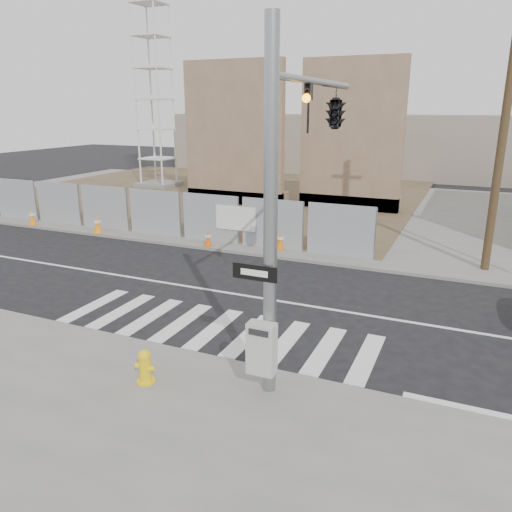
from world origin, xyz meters
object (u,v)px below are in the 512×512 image
at_px(crane_tower, 152,54).
at_px(traffic_cone_a, 32,217).
at_px(traffic_cone_d, 280,241).
at_px(traffic_cone_c, 208,239).
at_px(fire_hydrant, 145,366).
at_px(signal_pole, 317,145).
at_px(traffic_cone_b, 98,224).

xyz_separation_m(crane_tower, traffic_cone_a, (1.39, -12.78, -8.53)).
bearing_deg(traffic_cone_d, traffic_cone_c, -165.25).
bearing_deg(traffic_cone_a, fire_hydrant, -35.67).
distance_m(signal_pole, traffic_cone_b, 14.29).
bearing_deg(traffic_cone_d, traffic_cone_a, -176.55).
relative_size(traffic_cone_b, traffic_cone_c, 1.21).
xyz_separation_m(signal_pole, fire_hydrant, (-2.43, -3.54, -4.30)).
distance_m(traffic_cone_a, traffic_cone_d, 12.60).
bearing_deg(fire_hydrant, traffic_cone_a, 129.05).
bearing_deg(traffic_cone_b, crane_tower, 112.87).
height_order(signal_pole, traffic_cone_c, signal_pole).
xyz_separation_m(fire_hydrant, traffic_cone_c, (-3.97, 9.81, -0.05)).
height_order(traffic_cone_a, traffic_cone_b, traffic_cone_b).
height_order(crane_tower, traffic_cone_d, crane_tower).
distance_m(fire_hydrant, traffic_cone_a, 16.82).
height_order(fire_hydrant, traffic_cone_d, fire_hydrant).
xyz_separation_m(traffic_cone_b, traffic_cone_c, (5.70, 0.00, -0.06)).
height_order(signal_pole, crane_tower, crane_tower).
bearing_deg(traffic_cone_c, fire_hydrant, -67.97).
bearing_deg(traffic_cone_c, crane_tower, 130.96).
bearing_deg(traffic_cone_d, crane_tower, 139.28).
xyz_separation_m(traffic_cone_a, traffic_cone_d, (12.58, 0.76, -0.02)).
height_order(signal_pole, traffic_cone_a, signal_pole).
bearing_deg(fire_hydrant, traffic_cone_c, 96.74).
bearing_deg(traffic_cone_b, traffic_cone_a, 180.00).
relative_size(crane_tower, traffic_cone_b, 23.53).
height_order(traffic_cone_a, traffic_cone_d, traffic_cone_a).
relative_size(traffic_cone_c, traffic_cone_d, 0.90).
bearing_deg(traffic_cone_a, traffic_cone_c, 0.00).
xyz_separation_m(crane_tower, fire_hydrant, (15.06, -22.59, -8.54)).
bearing_deg(crane_tower, fire_hydrant, -56.31).
xyz_separation_m(signal_pole, traffic_cone_a, (-16.10, 6.27, -4.29)).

